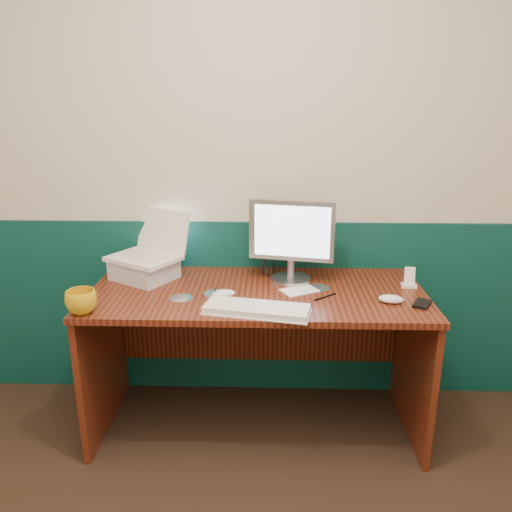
{
  "coord_description": "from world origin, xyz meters",
  "views": [
    {
      "loc": [
        0.15,
        -0.85,
        1.62
      ],
      "look_at": [
        0.09,
        1.23,
        0.97
      ],
      "focal_mm": 35.0,
      "sensor_mm": 36.0,
      "label": 1
    }
  ],
  "objects_px": {
    "laptop": "(142,234)",
    "monitor": "(291,241)",
    "desk": "(257,360)",
    "camcorder": "(267,257)",
    "keyboard": "(257,310)",
    "mug": "(81,302)"
  },
  "relations": [
    {
      "from": "keyboard",
      "to": "laptop",
      "type": "bearing_deg",
      "value": 156.03
    },
    {
      "from": "laptop",
      "to": "monitor",
      "type": "bearing_deg",
      "value": 30.14
    },
    {
      "from": "laptop",
      "to": "mug",
      "type": "distance_m",
      "value": 0.5
    },
    {
      "from": "desk",
      "to": "laptop",
      "type": "relative_size",
      "value": 4.91
    },
    {
      "from": "monitor",
      "to": "camcorder",
      "type": "relative_size",
      "value": 2.2
    },
    {
      "from": "desk",
      "to": "camcorder",
      "type": "height_order",
      "value": "camcorder"
    },
    {
      "from": "laptop",
      "to": "keyboard",
      "type": "height_order",
      "value": "laptop"
    },
    {
      "from": "mug",
      "to": "camcorder",
      "type": "distance_m",
      "value": 0.95
    },
    {
      "from": "desk",
      "to": "mug",
      "type": "distance_m",
      "value": 0.9
    },
    {
      "from": "monitor",
      "to": "mug",
      "type": "relative_size",
      "value": 3.18
    },
    {
      "from": "laptop",
      "to": "keyboard",
      "type": "relative_size",
      "value": 0.73
    },
    {
      "from": "laptop",
      "to": "camcorder",
      "type": "xyz_separation_m",
      "value": [
        0.63,
        0.08,
        -0.14
      ]
    },
    {
      "from": "desk",
      "to": "camcorder",
      "type": "bearing_deg",
      "value": 78.37
    },
    {
      "from": "mug",
      "to": "camcorder",
      "type": "height_order",
      "value": "camcorder"
    },
    {
      "from": "desk",
      "to": "camcorder",
      "type": "relative_size",
      "value": 8.43
    },
    {
      "from": "desk",
      "to": "camcorder",
      "type": "xyz_separation_m",
      "value": [
        0.05,
        0.23,
        0.47
      ]
    },
    {
      "from": "camcorder",
      "to": "keyboard",
      "type": "bearing_deg",
      "value": -109.8
    },
    {
      "from": "monitor",
      "to": "keyboard",
      "type": "xyz_separation_m",
      "value": [
        -0.16,
        -0.4,
        -0.2
      ]
    },
    {
      "from": "laptop",
      "to": "mug",
      "type": "xyz_separation_m",
      "value": [
        -0.16,
        -0.44,
        -0.18
      ]
    },
    {
      "from": "camcorder",
      "to": "monitor",
      "type": "bearing_deg",
      "value": -53.61
    },
    {
      "from": "laptop",
      "to": "monitor",
      "type": "height_order",
      "value": "monitor"
    },
    {
      "from": "desk",
      "to": "monitor",
      "type": "distance_m",
      "value": 0.62
    }
  ]
}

